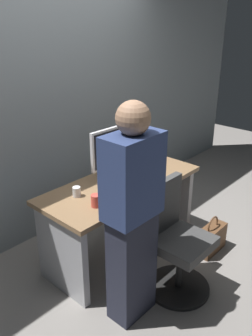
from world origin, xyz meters
The scene contains 12 objects.
ground_plane centered at (0.00, 0.00, 0.00)m, with size 9.00×9.00×0.00m, color gray.
wall_back centered at (0.00, 0.88, 1.50)m, with size 6.40×0.10×3.00m, color gray.
desk centered at (0.00, 0.00, 0.52)m, with size 1.53×0.65×0.74m.
office_chair centered at (-0.06, -0.64, 0.43)m, with size 0.52×0.52×0.94m.
person_at_desk centered at (-0.50, -0.57, 0.84)m, with size 0.40×0.24×1.64m.
monitor centered at (0.08, 0.17, 1.00)m, with size 0.54×0.15×0.46m.
keyboard centered at (0.00, -0.13, 0.75)m, with size 0.43×0.13×0.02m, color white.
mouse centered at (0.33, -0.13, 0.76)m, with size 0.06×0.10×0.03m, color white.
cup_near_keyboard centered at (-0.45, -0.15, 0.79)m, with size 0.08×0.08×0.10m, color #D84C3F.
cup_by_monitor centered at (-0.44, 0.09, 0.78)m, with size 0.07×0.07×0.08m, color silver.
book_stack centered at (0.47, 0.15, 0.78)m, with size 0.20×0.19×0.07m.
handbag centered at (0.58, -0.63, 0.14)m, with size 0.34×0.14×0.38m.
Camera 1 is at (-2.06, -1.93, 2.10)m, focal length 37.78 mm.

